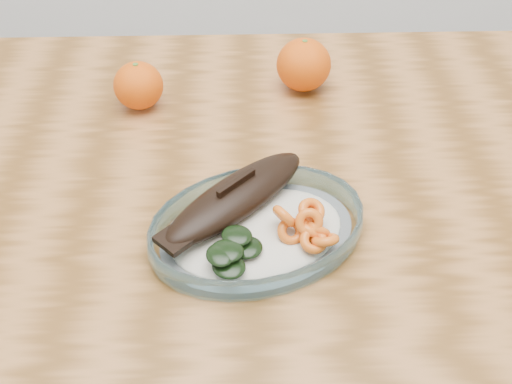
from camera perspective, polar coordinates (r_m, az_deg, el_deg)
dining_table at (r=0.92m, az=-0.60°, el=-3.42°), size 1.20×0.80×0.75m
plated_meal at (r=0.76m, az=0.04°, el=-2.99°), size 0.61×0.61×0.08m
orange_left at (r=0.99m, az=-10.41°, el=9.29°), size 0.07×0.07×0.07m
orange_right at (r=1.02m, az=4.26°, el=11.22°), size 0.08×0.08×0.08m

